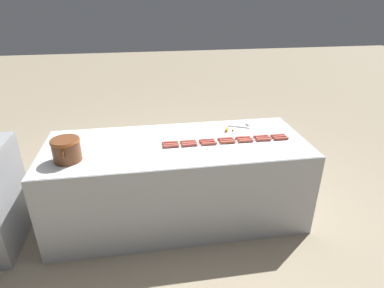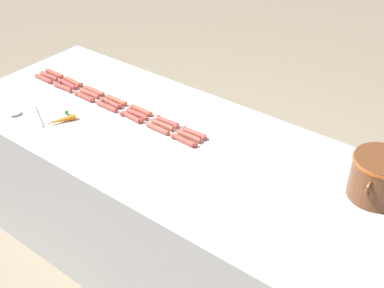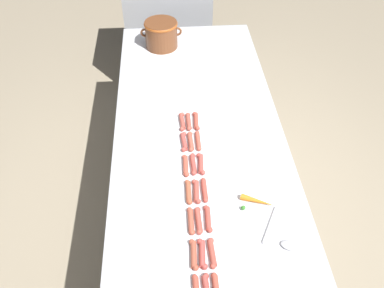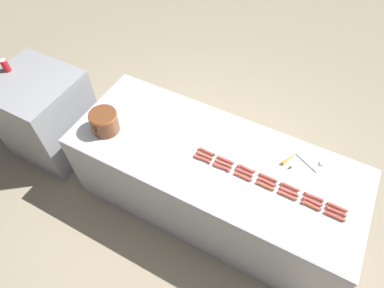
% 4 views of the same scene
% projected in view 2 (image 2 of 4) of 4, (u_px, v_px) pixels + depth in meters
% --- Properties ---
extents(ground_plane, '(20.00, 20.00, 0.00)m').
position_uv_depth(ground_plane, '(176.00, 256.00, 2.92)').
color(ground_plane, gray).
extents(griddle_counter, '(0.98, 2.48, 0.85)m').
position_uv_depth(griddle_counter, '(174.00, 203.00, 2.68)').
color(griddle_counter, '#ADAFB5').
rests_on(griddle_counter, ground_plane).
extents(hot_dog_0, '(0.03, 0.15, 0.03)m').
position_uv_depth(hot_dog_0, '(54.00, 74.00, 2.99)').
color(hot_dog_0, '#B54838').
rests_on(hot_dog_0, griddle_counter).
extents(hot_dog_1, '(0.03, 0.15, 0.03)m').
position_uv_depth(hot_dog_1, '(73.00, 82.00, 2.90)').
color(hot_dog_1, '#AD4F39').
rests_on(hot_dog_1, griddle_counter).
extents(hot_dog_2, '(0.03, 0.15, 0.03)m').
position_uv_depth(hot_dog_2, '(94.00, 91.00, 2.81)').
color(hot_dog_2, '#B6513C').
rests_on(hot_dog_2, griddle_counter).
extents(hot_dog_3, '(0.03, 0.15, 0.03)m').
position_uv_depth(hot_dog_3, '(116.00, 100.00, 2.72)').
color(hot_dog_3, '#B15338').
rests_on(hot_dog_3, griddle_counter).
extents(hot_dog_4, '(0.03, 0.15, 0.03)m').
position_uv_depth(hot_dog_4, '(141.00, 110.00, 2.63)').
color(hot_dog_4, '#B94E3C').
rests_on(hot_dog_4, griddle_counter).
extents(hot_dog_5, '(0.04, 0.15, 0.03)m').
position_uv_depth(hot_dog_5, '(167.00, 122.00, 2.54)').
color(hot_dog_5, '#B34941').
rests_on(hot_dog_5, griddle_counter).
extents(hot_dog_6, '(0.04, 0.15, 0.03)m').
position_uv_depth(hot_dog_6, '(194.00, 133.00, 2.46)').
color(hot_dog_6, '#AC4B3F').
rests_on(hot_dog_6, griddle_counter).
extents(hot_dog_7, '(0.03, 0.15, 0.03)m').
position_uv_depth(hot_dog_7, '(49.00, 76.00, 2.96)').
color(hot_dog_7, '#AB463D').
rests_on(hot_dog_7, griddle_counter).
extents(hot_dog_8, '(0.04, 0.15, 0.03)m').
position_uv_depth(hot_dog_8, '(68.00, 84.00, 2.87)').
color(hot_dog_8, '#B64741').
rests_on(hot_dog_8, griddle_counter).
extents(hot_dog_9, '(0.03, 0.15, 0.03)m').
position_uv_depth(hot_dog_9, '(90.00, 93.00, 2.79)').
color(hot_dog_9, '#B34D40').
rests_on(hot_dog_9, griddle_counter).
extents(hot_dog_10, '(0.04, 0.15, 0.03)m').
position_uv_depth(hot_dog_10, '(111.00, 103.00, 2.70)').
color(hot_dog_10, '#AD493E').
rests_on(hot_dog_10, griddle_counter).
extents(hot_dog_11, '(0.03, 0.15, 0.03)m').
position_uv_depth(hot_dog_11, '(137.00, 114.00, 2.60)').
color(hot_dog_11, '#B0473F').
rests_on(hot_dog_11, griddle_counter).
extents(hot_dog_12, '(0.03, 0.15, 0.03)m').
position_uv_depth(hot_dog_12, '(162.00, 125.00, 2.52)').
color(hot_dog_12, '#AD5341').
rests_on(hot_dog_12, griddle_counter).
extents(hot_dog_13, '(0.03, 0.15, 0.03)m').
position_uv_depth(hot_dog_13, '(189.00, 136.00, 2.43)').
color(hot_dog_13, '#AB4E3F').
rests_on(hot_dog_13, griddle_counter).
extents(hot_dog_14, '(0.03, 0.15, 0.03)m').
position_uv_depth(hot_dog_14, '(44.00, 79.00, 2.93)').
color(hot_dog_14, '#AF4939').
rests_on(hot_dog_14, griddle_counter).
extents(hot_dog_15, '(0.03, 0.15, 0.03)m').
position_uv_depth(hot_dog_15, '(63.00, 87.00, 2.85)').
color(hot_dog_15, '#AB473B').
rests_on(hot_dog_15, griddle_counter).
extents(hot_dog_16, '(0.03, 0.15, 0.03)m').
position_uv_depth(hot_dog_16, '(85.00, 97.00, 2.75)').
color(hot_dog_16, '#AE453A').
rests_on(hot_dog_16, griddle_counter).
extents(hot_dog_17, '(0.03, 0.15, 0.03)m').
position_uv_depth(hot_dog_17, '(107.00, 107.00, 2.67)').
color(hot_dog_17, '#B1463A').
rests_on(hot_dog_17, griddle_counter).
extents(hot_dog_18, '(0.04, 0.15, 0.03)m').
position_uv_depth(hot_dog_18, '(132.00, 117.00, 2.58)').
color(hot_dog_18, '#B4453D').
rests_on(hot_dog_18, griddle_counter).
extents(hot_dog_19, '(0.03, 0.15, 0.03)m').
position_uv_depth(hot_dog_19, '(158.00, 129.00, 2.49)').
color(hot_dog_19, '#B84F3F').
rests_on(hot_dog_19, griddle_counter).
extents(hot_dog_20, '(0.03, 0.15, 0.03)m').
position_uv_depth(hot_dog_20, '(184.00, 140.00, 2.40)').
color(hot_dog_20, '#AB4738').
rests_on(hot_dog_20, griddle_counter).
extents(bean_pot, '(0.30, 0.24, 0.20)m').
position_uv_depth(bean_pot, '(379.00, 175.00, 2.03)').
color(bean_pot, brown).
rests_on(bean_pot, griddle_counter).
extents(serving_spoon, '(0.16, 0.26, 0.02)m').
position_uv_depth(serving_spoon, '(23.00, 114.00, 2.61)').
color(serving_spoon, '#B7B7BC').
rests_on(serving_spoon, griddle_counter).
extents(carrot, '(0.17, 0.10, 0.03)m').
position_uv_depth(carrot, '(60.00, 120.00, 2.55)').
color(carrot, orange).
rests_on(carrot, griddle_counter).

